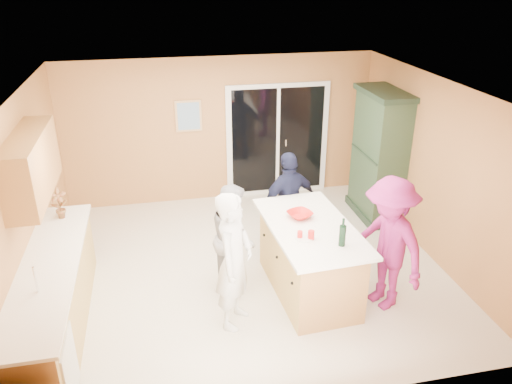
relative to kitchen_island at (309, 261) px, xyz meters
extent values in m
plane|color=beige|center=(-0.69, 0.70, -0.46)|extent=(5.50, 5.50, 0.00)
cube|color=white|center=(-0.69, 0.70, 2.14)|extent=(5.50, 5.00, 0.10)
cube|color=#E4985D|center=(-0.69, 3.20, 0.84)|extent=(5.50, 0.10, 2.60)
cube|color=#E4985D|center=(-0.69, -1.80, 0.84)|extent=(5.50, 0.10, 2.60)
cube|color=#E4985D|center=(-3.44, 0.70, 0.84)|extent=(0.10, 5.00, 2.60)
cube|color=#E4985D|center=(2.06, 0.70, 0.84)|extent=(0.10, 5.00, 2.60)
cube|color=#B48F46|center=(-3.14, -0.20, -0.01)|extent=(0.60, 3.00, 0.90)
cube|color=silver|center=(-3.13, -1.30, -0.06)|extent=(0.62, 0.60, 0.72)
cube|color=silver|center=(-3.13, -0.20, 0.46)|extent=(0.65, 3.05, 0.04)
cylinder|color=silver|center=(-3.14, -0.70, 0.63)|extent=(0.02, 0.02, 0.30)
cube|color=#B48F46|center=(-3.27, 0.50, 1.41)|extent=(0.35, 1.60, 0.75)
cube|color=white|center=(0.36, 3.17, 0.59)|extent=(1.90, 0.05, 2.10)
cube|color=black|center=(0.36, 3.15, 0.59)|extent=(1.70, 0.03, 1.94)
cube|color=white|center=(0.36, 3.15, 0.59)|extent=(0.06, 0.04, 1.94)
cube|color=silver|center=(0.51, 3.14, 0.54)|extent=(0.02, 0.03, 0.12)
cube|color=tan|center=(-1.24, 3.18, 1.14)|extent=(0.46, 0.03, 0.56)
cube|color=teal|center=(-1.24, 3.16, 1.14)|extent=(0.38, 0.02, 0.48)
cube|color=#B48F46|center=(0.00, 0.00, 0.01)|extent=(0.96, 1.72, 0.95)
cube|color=silver|center=(0.00, 0.00, 0.50)|extent=(1.14, 1.94, 0.04)
cube|color=black|center=(0.00, 0.00, -0.41)|extent=(0.87, 1.63, 0.11)
cube|color=#1E3021|center=(1.80, 1.92, -0.40)|extent=(0.61, 1.15, 0.13)
cube|color=#2E452E|center=(1.80, 1.92, 0.62)|extent=(0.54, 1.09, 2.04)
cube|color=#1E3021|center=(1.80, 1.92, 1.69)|extent=(0.63, 1.20, 0.09)
imported|color=white|center=(-1.05, -0.42, 0.40)|extent=(0.67, 0.75, 1.73)
imported|color=#A1A2A4|center=(-0.94, 0.33, 0.28)|extent=(0.68, 0.81, 1.49)
imported|color=#171933|center=(0.02, 1.08, 0.33)|extent=(1.00, 0.64, 1.58)
imported|color=#9A2163|center=(0.85, -0.45, 0.41)|extent=(0.98, 1.28, 1.75)
imported|color=red|center=(-0.07, 0.24, 0.56)|extent=(0.40, 0.40, 0.08)
imported|color=red|center=(-3.14, 0.97, 0.68)|extent=(0.24, 0.19, 0.41)
cylinder|color=red|center=(-0.23, -0.28, 0.57)|extent=(0.08, 0.08, 0.09)
cylinder|color=red|center=(-0.10, -0.33, 0.58)|extent=(0.10, 0.10, 0.11)
cylinder|color=black|center=(0.21, -0.54, 0.65)|extent=(0.08, 0.08, 0.26)
cylinder|color=black|center=(0.21, -0.54, 0.83)|extent=(0.03, 0.03, 0.10)
cylinder|color=silver|center=(-0.17, -0.29, 0.53)|extent=(0.26, 0.26, 0.02)
camera|label=1|loc=(-1.82, -5.30, 3.54)|focal=35.00mm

